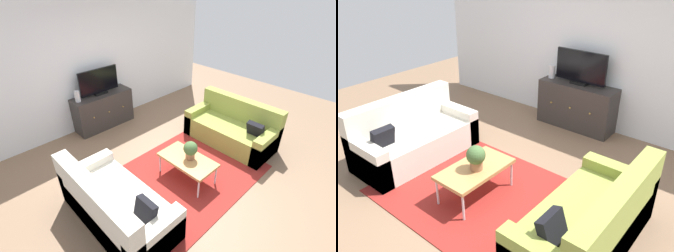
{
  "view_description": "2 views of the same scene",
  "coord_description": "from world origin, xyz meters",
  "views": [
    {
      "loc": [
        -2.52,
        -2.26,
        2.95
      ],
      "look_at": [
        0.0,
        0.3,
        0.78
      ],
      "focal_mm": 26.75,
      "sensor_mm": 36.0,
      "label": 1
    },
    {
      "loc": [
        2.45,
        -2.66,
        2.7
      ],
      "look_at": [
        0.0,
        0.3,
        0.78
      ],
      "focal_mm": 37.12,
      "sensor_mm": 36.0,
      "label": 2
    }
  ],
  "objects": [
    {
      "name": "area_rug",
      "position": [
        0.0,
        -0.15,
        0.01
      ],
      "size": [
        2.5,
        1.9,
        0.01
      ],
      "primitive_type": "cube",
      "color": "maroon",
      "rests_on": "ground_plane"
    },
    {
      "name": "coffee_table",
      "position": [
        -0.06,
        -0.21,
        0.37
      ],
      "size": [
        0.52,
        0.93,
        0.4
      ],
      "color": "#B7844C",
      "rests_on": "ground_plane"
    },
    {
      "name": "potted_plant",
      "position": [
        -0.02,
        -0.23,
        0.58
      ],
      "size": [
        0.23,
        0.23,
        0.31
      ],
      "color": "#936042",
      "rests_on": "coffee_table"
    },
    {
      "name": "couch_left_side",
      "position": [
        -1.44,
        -0.1,
        0.29
      ],
      "size": [
        0.83,
        1.73,
        0.87
      ],
      "color": "beige",
      "rests_on": "ground_plane"
    },
    {
      "name": "tv_console",
      "position": [
        -0.08,
        2.27,
        0.38
      ],
      "size": [
        1.3,
        0.47,
        0.77
      ],
      "color": "#332D2B",
      "rests_on": "ground_plane"
    },
    {
      "name": "wall_back",
      "position": [
        0.0,
        2.55,
        1.35
      ],
      "size": [
        6.4,
        0.12,
        2.7
      ],
      "primitive_type": "cube",
      "color": "white",
      "rests_on": "ground_plane"
    },
    {
      "name": "couch_right_side",
      "position": [
        1.44,
        -0.1,
        0.29
      ],
      "size": [
        0.83,
        1.73,
        0.87
      ],
      "color": "olive",
      "rests_on": "ground_plane"
    },
    {
      "name": "glass_vase",
      "position": [
        -0.6,
        2.27,
        0.88
      ],
      "size": [
        0.11,
        0.11,
        0.22
      ],
      "primitive_type": "cylinder",
      "color": "silver",
      "rests_on": "tv_console"
    },
    {
      "name": "flat_screen_tv",
      "position": [
        -0.08,
        2.29,
        1.04
      ],
      "size": [
        0.88,
        0.16,
        0.55
      ],
      "color": "black",
      "rests_on": "tv_console"
    },
    {
      "name": "ground_plane",
      "position": [
        0.0,
        0.0,
        0.0
      ],
      "size": [
        10.0,
        10.0,
        0.0
      ],
      "primitive_type": "plane",
      "color": "#84664C"
    }
  ]
}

